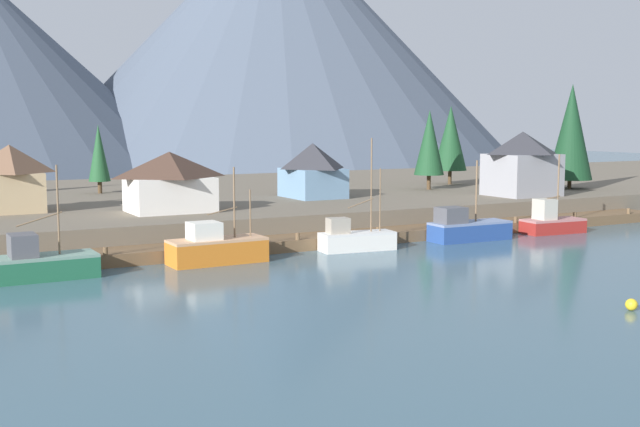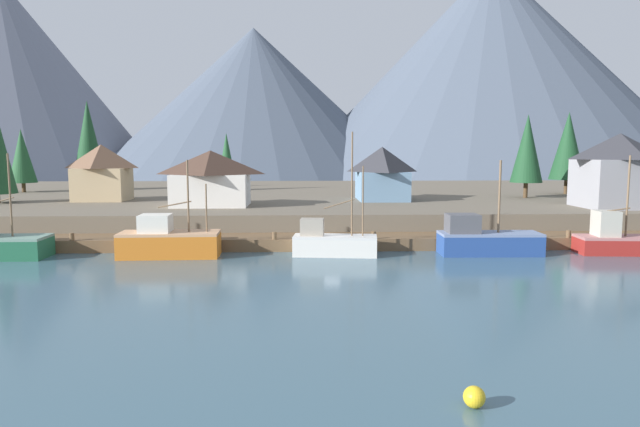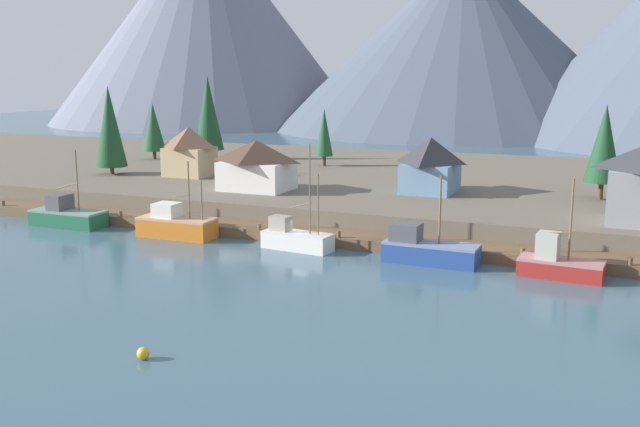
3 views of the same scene
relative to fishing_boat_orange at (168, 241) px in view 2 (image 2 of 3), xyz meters
The scene contains 20 objects.
ground_plane 24.85m from the fishing_boat_orange, 60.96° to the left, with size 400.00×400.00×1.00m, color #3D5B6B.
dock 12.60m from the fishing_boat_orange, 16.92° to the left, with size 80.00×4.00×1.60m.
shoreline_bank 35.76m from the fishing_boat_orange, 70.34° to the left, with size 400.00×56.00×2.50m, color #665B4C.
mountain_west_peak 171.86m from the fishing_boat_orange, 120.58° to the left, with size 99.07×99.07×64.20m, color slate.
mountain_central_peak 147.85m from the fishing_boat_orange, 91.83° to the left, with size 104.23×104.23×47.93m, color #475160.
mountain_east_peak 162.53m from the fishing_boat_orange, 62.98° to the left, with size 131.17×131.17×68.04m, color #475160.
fishing_boat_orange is the anchor object (origin of this frame).
fishing_boat_white 12.60m from the fishing_boat_orange, ahead, with size 6.62×2.94×9.50m.
fishing_boat_blue 24.56m from the fishing_boat_orange, ahead, with size 7.83×2.86×7.35m.
fishing_boat_red 34.94m from the fishing_boat_orange, ahead, with size 6.46×3.05×7.72m.
house_white 15.13m from the fishing_boat_orange, 85.65° to the left, with size 7.85×6.05×5.60m.
house_blue 28.74m from the fishing_boat_orange, 46.79° to the left, with size 5.68×7.21×6.02m.
house_tan 24.60m from the fishing_boat_orange, 119.80° to the left, with size 5.83×5.00×6.27m.
house_grey 43.20m from the fishing_boat_orange, 15.27° to the left, with size 7.40×6.53×7.28m.
conifer_near_left 53.53m from the fishing_boat_orange, 32.68° to the left, with size 4.45×4.45×10.53m.
conifer_near_right 44.33m from the fishing_boat_orange, 128.29° to the left, with size 3.56×3.56×8.49m.
conifer_mid_right 43.54m from the fishing_boat_orange, 117.29° to the left, with size 4.49×4.49×12.61m.
conifer_back_left 37.64m from the fishing_boat_orange, 90.27° to the left, with size 2.52×2.52×8.08m.
conifer_back_right 44.16m from the fishing_boat_orange, 31.87° to the left, with size 3.72×3.72×9.85m.
channel_buoy 30.27m from the fishing_boat_orange, 59.13° to the right, with size 0.70×0.70×0.70m, color gold.
Camera 2 is at (-2.00, -44.36, 8.07)m, focal length 31.50 mm.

